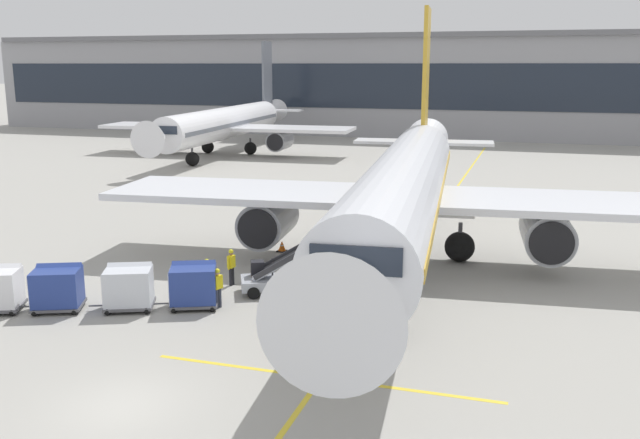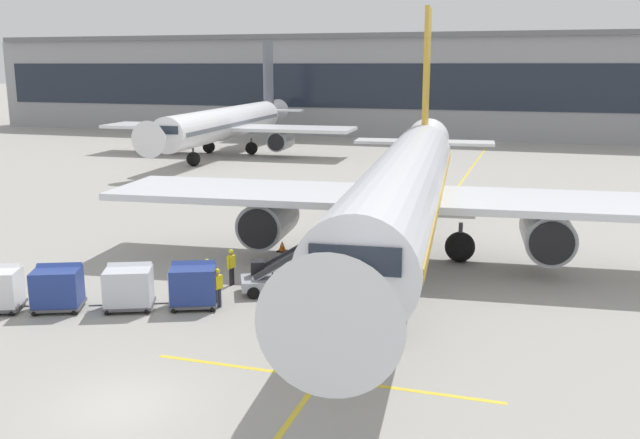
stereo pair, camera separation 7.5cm
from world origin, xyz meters
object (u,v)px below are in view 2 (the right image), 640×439
object	(u,v)px
baggage_cart_second	(129,286)
safety_cone_engine_keepout	(316,253)
ground_crew_marshaller	(207,275)
safety_cone_wingtip	(282,246)
parked_airplane	(404,189)
distant_airplane	(227,124)
ground_crew_by_carts	(198,279)
ground_crew_by_loader	(218,285)
belt_loader	(284,273)
ground_crew_wingwalker	(231,265)
baggage_cart_third	(57,287)
baggage_cart_lead	(193,284)

from	to	relation	value
baggage_cart_second	safety_cone_engine_keepout	xyz separation A→B (m)	(5.19, 9.77, -0.66)
ground_crew_marshaller	safety_cone_wingtip	distance (m)	8.28
parked_airplane	distant_airplane	world-z (taller)	parked_airplane
baggage_cart_second	distant_airplane	xyz separation A→B (m)	(-18.12, 48.98, 2.55)
parked_airplane	ground_crew_by_carts	bearing A→B (deg)	-129.94
ground_crew_by_loader	belt_loader	bearing A→B (deg)	55.34
safety_cone_engine_keepout	distant_airplane	world-z (taller)	distant_airplane
belt_loader	distant_airplane	size ratio (longest dim) A/B	0.13
belt_loader	ground_crew_wingwalker	bearing A→B (deg)	174.82
ground_crew_by_carts	baggage_cart_second	bearing A→B (deg)	-143.51
baggage_cart_second	safety_cone_engine_keepout	size ratio (longest dim) A/B	4.07
safety_cone_engine_keepout	baggage_cart_second	bearing A→B (deg)	-117.99
parked_airplane	baggage_cart_third	size ratio (longest dim) A/B	14.67
ground_crew_marshaller	safety_cone_engine_keepout	size ratio (longest dim) A/B	2.53
baggage_cart_lead	safety_cone_engine_keepout	xyz separation A→B (m)	(2.70, 8.71, -0.66)
ground_crew_by_loader	safety_cone_wingtip	distance (m)	9.53
ground_crew_by_loader	ground_crew_wingwalker	bearing A→B (deg)	103.99
baggage_cart_lead	ground_crew_by_carts	size ratio (longest dim) A/B	1.61
parked_airplane	safety_cone_engine_keepout	bearing A→B (deg)	-170.53
baggage_cart_third	ground_crew_by_carts	xyz separation A→B (m)	(5.18, 2.75, -0.00)
baggage_cart_lead	distant_airplane	distance (m)	52.23
baggage_cart_third	parked_airplane	bearing A→B (deg)	42.62
baggage_cart_lead	ground_crew_by_carts	bearing A→B (deg)	99.59
baggage_cart_lead	ground_crew_wingwalker	bearing A→B (deg)	84.96
baggage_cart_second	safety_cone_wingtip	size ratio (longest dim) A/B	4.64
belt_loader	ground_crew_wingwalker	world-z (taller)	belt_loader
ground_crew_by_carts	safety_cone_wingtip	xyz separation A→B (m)	(0.54, 8.98, -0.70)
safety_cone_wingtip	belt_loader	bearing A→B (deg)	-68.84
safety_cone_wingtip	baggage_cart_lead	bearing A→B (deg)	-92.49
baggage_cart_second	baggage_cart_third	world-z (taller)	same
belt_loader	safety_cone_wingtip	world-z (taller)	belt_loader
baggage_cart_third	ground_crew_marshaller	distance (m)	6.29
parked_airplane	safety_cone_engine_keepout	world-z (taller)	parked_airplane
ground_crew_by_carts	ground_crew_wingwalker	bearing A→B (deg)	81.02
belt_loader	baggage_cart_lead	xyz separation A→B (m)	(-3.00, -3.01, 0.09)
parked_airplane	safety_cone_wingtip	xyz separation A→B (m)	(-6.80, 0.21, -3.63)
belt_loader	safety_cone_engine_keepout	distance (m)	5.73
parked_airplane	ground_crew_marshaller	bearing A→B (deg)	-132.19
ground_crew_by_carts	ground_crew_marshaller	xyz separation A→B (m)	(0.06, 0.74, 0.00)
baggage_cart_second	safety_cone_wingtip	distance (m)	11.14
baggage_cart_third	safety_cone_wingtip	xyz separation A→B (m)	(5.72, 11.73, -0.71)
baggage_cart_second	ground_crew_wingwalker	xyz separation A→B (m)	(2.77, 4.31, -0.00)
ground_crew_marshaller	parked_airplane	bearing A→B (deg)	47.81
baggage_cart_second	baggage_cart_lead	bearing A→B (deg)	23.03
belt_loader	baggage_cart_second	bearing A→B (deg)	-143.44
baggage_cart_lead	baggage_cart_third	world-z (taller)	same
parked_airplane	safety_cone_wingtip	size ratio (longest dim) A/B	68.05
ground_crew_marshaller	distant_airplane	bearing A→B (deg)	113.84
baggage_cart_lead	baggage_cart_second	distance (m)	2.70
parked_airplane	ground_crew_by_carts	xyz separation A→B (m)	(-7.34, -8.77, -2.92)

